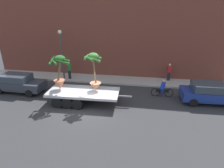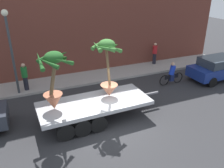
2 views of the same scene
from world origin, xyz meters
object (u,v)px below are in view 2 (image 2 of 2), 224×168
Objects in this scene: pedestrian_near_gate at (25,76)px; street_lamp at (10,42)px; potted_palm_middle at (108,68)px; flatbed_trailer at (90,107)px; pedestrian_far_left at (155,53)px; parked_car at (219,68)px; cyclist at (172,74)px; potted_palm_rear at (54,80)px.

street_lamp reaches higher than pedestrian_near_gate.
potted_palm_middle reaches higher than pedestrian_near_gate.
flatbed_trailer is 2.09m from potted_palm_middle.
pedestrian_near_gate and pedestrian_far_left have the same top height.
pedestrian_near_gate reaches higher than parked_car.
pedestrian_near_gate is 1.00× the size of pedestrian_far_left.
flatbed_trailer is at bearing -161.76° from cyclist.
pedestrian_far_left is 10.63m from street_lamp.
cyclist is at bearing -15.47° from pedestrian_near_gate.
pedestrian_far_left reaches higher than cyclist.
street_lamp is at bearing 110.22° from potted_palm_rear.
cyclist is (7.88, 1.99, -1.74)m from potted_palm_rear.
potted_palm_middle is 5.83m from pedestrian_near_gate.
potted_palm_rear is at bearing -147.84° from pedestrian_far_left.
street_lamp reaches higher than cyclist.
parked_car is at bearing 8.96° from flatbed_trailer.
parked_car is 4.83m from pedestrian_far_left.
pedestrian_far_left is 0.35× the size of street_lamp.
potted_palm_middle is 1.59× the size of cyclist.
pedestrian_near_gate reaches higher than cyclist.
flatbed_trailer is 2.20× the size of potted_palm_middle.
pedestrian_far_left is at bearing 7.43° from street_lamp.
potted_palm_middle reaches higher than cyclist.
street_lamp is at bearing -147.85° from pedestrian_near_gate.
potted_palm_middle is 0.66× the size of parked_car.
street_lamp is (-1.54, 4.18, 0.82)m from potted_palm_rear.
street_lamp is at bearing 168.09° from parked_car.
street_lamp reaches higher than parked_car.
street_lamp reaches higher than pedestrian_far_left.
cyclist is 3.53m from parked_car.
pedestrian_near_gate is at bearing 166.37° from parked_car.
parked_car is at bearing -13.63° from pedestrian_near_gate.
flatbed_trailer is at bearing -60.27° from pedestrian_near_gate.
street_lamp is (-0.47, -0.29, 2.19)m from pedestrian_near_gate.
pedestrian_far_left is at bearing 75.74° from cyclist.
potted_palm_rear is 2.63m from potted_palm_middle.
pedestrian_far_left is (0.90, 3.53, 0.37)m from cyclist.
potted_palm_rear is at bearing -69.78° from street_lamp.
potted_palm_rear reaches higher than pedestrian_near_gate.
parked_car is (11.37, 1.45, -1.58)m from potted_palm_rear.
pedestrian_far_left is (6.16, 5.32, -1.48)m from potted_palm_middle.
parked_car is at bearing -57.48° from pedestrian_far_left.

